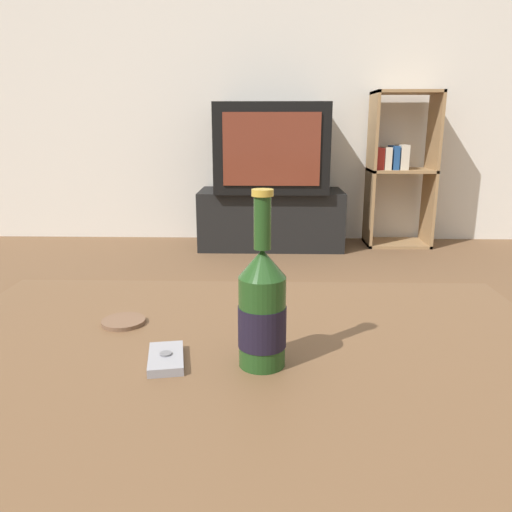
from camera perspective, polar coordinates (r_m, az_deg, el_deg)
back_wall at (r=3.80m, az=0.98°, el=21.70°), size 8.00×0.05×2.60m
coffee_table at (r=0.86m, az=-1.58°, el=-15.37°), size 1.13×0.83×0.47m
tv_stand at (r=3.53m, az=1.71°, el=4.29°), size 0.99×0.44×0.40m
television at (r=3.47m, az=1.77°, el=12.28°), size 0.75×0.55×0.58m
bookshelf at (r=3.68m, az=15.98°, el=9.70°), size 0.44×0.30×1.06m
beer_bottle at (r=0.78m, az=0.71°, el=-6.10°), size 0.08×0.08×0.28m
cell_phone at (r=0.83m, az=-10.25°, el=-11.45°), size 0.07×0.11×0.02m
coaster at (r=1.00m, az=-14.89°, el=-7.26°), size 0.08×0.08×0.01m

